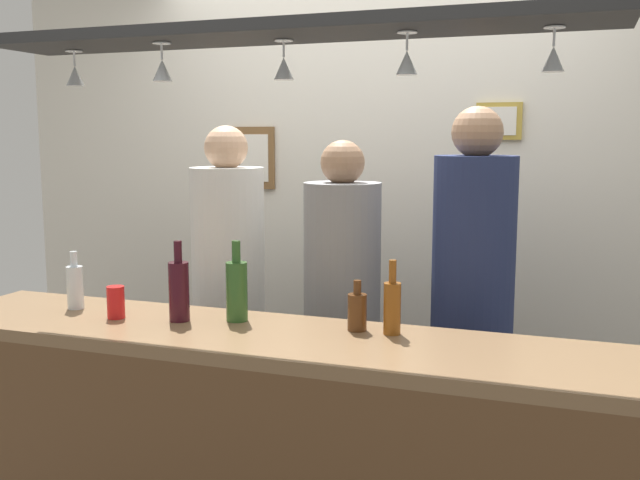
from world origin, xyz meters
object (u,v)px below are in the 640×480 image
object	(u,v)px
person_middle_grey_shirt	(343,289)
bottle_beer_amber_tall	(392,306)
person_right_navy_shirt	(473,277)
drink_can	(116,302)
person_left_white_patterned_shirt	(228,271)
picture_frame_upper_small	(499,121)
picture_frame_caricature	(252,158)
bottle_wine_dark_red	(179,290)
bottle_soda_clear	(75,286)
bottle_beer_brown_stubby	(357,311)
bottle_champagne_green	(237,289)

from	to	relation	value
person_middle_grey_shirt	bottle_beer_amber_tall	world-z (taller)	person_middle_grey_shirt
person_right_navy_shirt	drink_can	distance (m)	1.43
bottle_beer_amber_tall	person_left_white_patterned_shirt	bearing A→B (deg)	147.04
picture_frame_upper_small	bottle_beer_amber_tall	bearing A→B (deg)	-99.18
picture_frame_caricature	person_left_white_patterned_shirt	bearing A→B (deg)	-74.90
bottle_wine_dark_red	bottle_soda_clear	distance (m)	0.49
person_left_white_patterned_shirt	bottle_soda_clear	xyz separation A→B (m)	(-0.34, -0.67, 0.04)
bottle_beer_brown_stubby	person_left_white_patterned_shirt	bearing A→B (deg)	143.38
bottle_beer_amber_tall	drink_can	distance (m)	1.04
bottle_beer_brown_stubby	drink_can	xyz separation A→B (m)	(-0.90, -0.14, -0.01)
person_middle_grey_shirt	bottle_wine_dark_red	bearing A→B (deg)	-120.65
bottle_champagne_green	person_right_navy_shirt	bearing A→B (deg)	38.65
person_left_white_patterned_shirt	person_middle_grey_shirt	xyz separation A→B (m)	(0.56, -0.00, -0.04)
person_left_white_patterned_shirt	bottle_beer_amber_tall	bearing A→B (deg)	-32.96
bottle_soda_clear	picture_frame_upper_small	world-z (taller)	picture_frame_upper_small
person_right_navy_shirt	picture_frame_upper_small	distance (m)	0.93
person_left_white_patterned_shirt	bottle_beer_brown_stubby	world-z (taller)	person_left_white_patterned_shirt
person_right_navy_shirt	bottle_wine_dark_red	size ratio (longest dim) A/B	5.91
bottle_beer_brown_stubby	bottle_beer_amber_tall	bearing A→B (deg)	-2.59
person_left_white_patterned_shirt	person_middle_grey_shirt	world-z (taller)	person_left_white_patterned_shirt
person_left_white_patterned_shirt	bottle_beer_brown_stubby	bearing A→B (deg)	-36.62
bottle_champagne_green	bottle_soda_clear	world-z (taller)	bottle_champagne_green
bottle_champagne_green	drink_can	bearing A→B (deg)	-164.92
person_right_navy_shirt	bottle_soda_clear	world-z (taller)	person_right_navy_shirt
bottle_wine_dark_red	bottle_soda_clear	xyz separation A→B (m)	(-0.49, 0.03, -0.03)
bottle_champagne_green	bottle_beer_amber_tall	world-z (taller)	bottle_champagne_green
person_right_navy_shirt	bottle_beer_brown_stubby	world-z (taller)	person_right_navy_shirt
person_left_white_patterned_shirt	bottle_champagne_green	xyz separation A→B (m)	(0.35, -0.62, 0.06)
picture_frame_upper_small	bottle_soda_clear	bearing A→B (deg)	-138.04
bottle_beer_amber_tall	bottle_beer_brown_stubby	size ratio (longest dim) A/B	1.44
bottle_wine_dark_red	picture_frame_caricature	world-z (taller)	picture_frame_caricature
bottle_beer_brown_stubby	bottle_soda_clear	bearing A→B (deg)	-176.82
person_middle_grey_shirt	bottle_beer_brown_stubby	size ratio (longest dim) A/B	9.09
bottle_wine_dark_red	bottle_beer_amber_tall	bearing A→B (deg)	6.30
picture_frame_caricature	bottle_wine_dark_red	bearing A→B (deg)	-76.36
bottle_soda_clear	picture_frame_upper_small	distance (m)	2.10
person_right_navy_shirt	bottle_beer_brown_stubby	size ratio (longest dim) A/B	9.85
picture_frame_upper_small	person_right_navy_shirt	bearing A→B (deg)	-91.24
person_right_navy_shirt	bottle_wine_dark_red	bearing A→B (deg)	-144.62
bottle_soda_clear	picture_frame_caricature	world-z (taller)	picture_frame_caricature
bottle_wine_dark_red	bottle_soda_clear	bearing A→B (deg)	176.62
bottle_beer_amber_tall	person_middle_grey_shirt	bearing A→B (deg)	121.68
person_middle_grey_shirt	bottle_wine_dark_red	xyz separation A→B (m)	(-0.41, -0.69, 0.11)
person_left_white_patterned_shirt	person_right_navy_shirt	xyz separation A→B (m)	(1.13, -0.00, 0.05)
bottle_champagne_green	bottle_beer_amber_tall	xyz separation A→B (m)	(0.59, 0.01, -0.02)
bottle_beer_amber_tall	picture_frame_upper_small	world-z (taller)	picture_frame_upper_small
person_middle_grey_shirt	person_right_navy_shirt	world-z (taller)	person_right_navy_shirt
bottle_beer_amber_tall	bottle_wine_dark_red	bearing A→B (deg)	-173.70
bottle_wine_dark_red	bottle_champagne_green	bearing A→B (deg)	19.91
bottle_champagne_green	drink_can	xyz separation A→B (m)	(-0.45, -0.12, -0.06)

